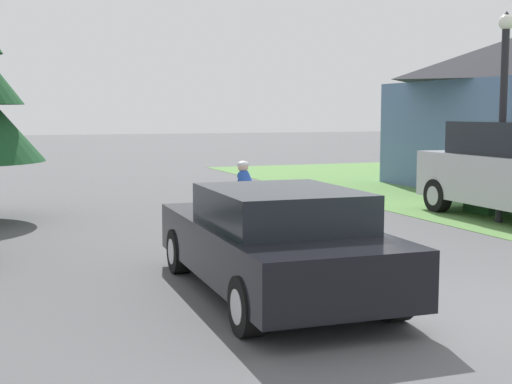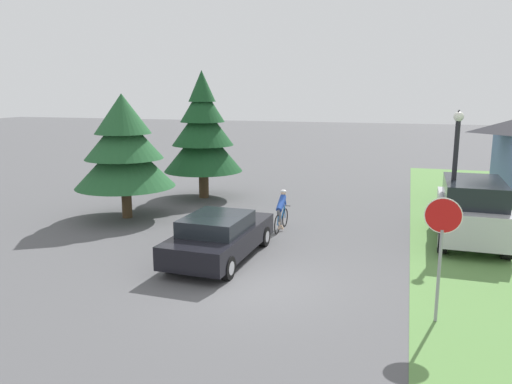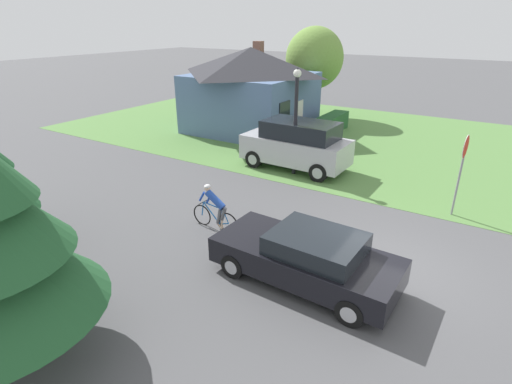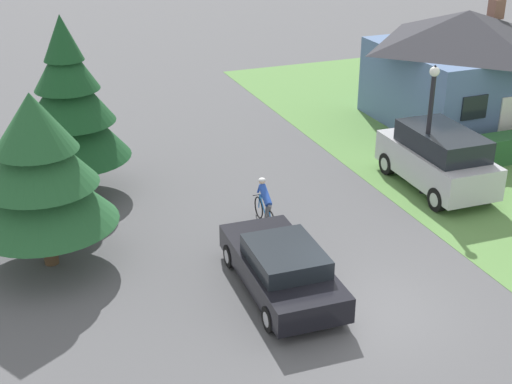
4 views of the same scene
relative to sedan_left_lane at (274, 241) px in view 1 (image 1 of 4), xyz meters
name	(u,v)px [view 1 (image 1 of 4)]	position (x,y,z in m)	size (l,w,h in m)	color
ground_plane	(451,314)	(1.55, -1.54, -0.69)	(140.00, 140.00, 0.00)	#515154
sedan_left_lane	(274,241)	(0.00, 0.00, 0.00)	(2.08, 4.61, 1.37)	black
cyclist	(248,203)	(0.98, 3.57, 0.01)	(0.44, 1.74, 1.45)	black
street_lamp	(503,98)	(6.66, 3.77, 1.90)	(0.32, 0.32, 4.34)	black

